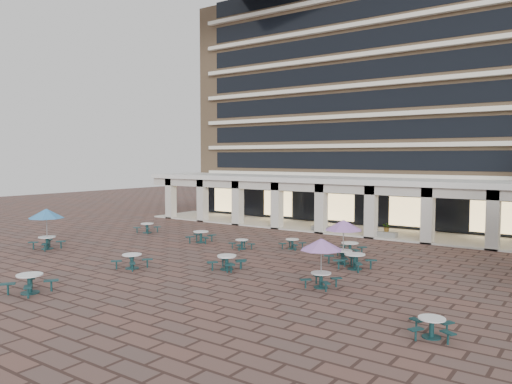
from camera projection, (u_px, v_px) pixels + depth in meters
ground at (251, 263)px, 28.80m from camera, size 120.00×120.00×0.00m
apartment_building at (405, 90)px, 48.58m from camera, size 40.00×15.50×25.20m
retail_arcade at (358, 195)px, 40.60m from camera, size 42.00×6.60×4.40m
picnic_table_0 at (30, 282)px, 22.31m from camera, size 2.16×2.16×0.86m
picnic_table_1 at (132, 260)px, 27.27m from camera, size 1.91×1.91×0.79m
picnic_table_2 at (226, 262)px, 27.00m from camera, size 1.71×1.71×0.74m
picnic_table_3 at (432, 326)px, 16.82m from camera, size 1.80×1.80×0.69m
picnic_table_4 at (46, 215)px, 32.92m from camera, size 2.32×2.32×2.68m
picnic_table_5 at (227, 261)px, 27.02m from camera, size 1.96×1.96×0.78m
picnic_table_6 at (321, 246)px, 23.15m from camera, size 2.00×2.00×2.31m
picnic_table_7 at (355, 260)px, 27.08m from camera, size 2.09×2.09×0.85m
picnic_table_8 at (147, 227)px, 40.14m from camera, size 1.86×1.86×0.77m
picnic_table_9 at (242, 243)px, 33.05m from camera, size 1.76×1.76×0.64m
picnic_table_10 at (292, 243)px, 33.10m from camera, size 1.52×1.52×0.67m
picnic_table_11 at (343, 227)px, 28.39m from camera, size 2.17×2.17×2.51m
picnic_table_12 at (201, 236)px, 35.56m from camera, size 2.18×2.18×0.82m
picnic_table_13 at (350, 248)px, 30.97m from camera, size 1.90×1.90×0.79m
planter_left at (321, 225)px, 40.62m from camera, size 1.50×0.73×1.33m
planter_right at (387, 232)px, 37.38m from camera, size 1.50×0.76×1.21m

